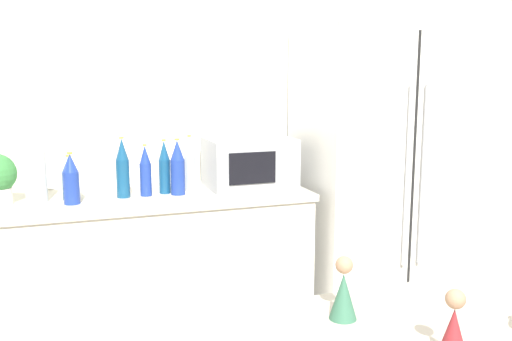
{
  "coord_description": "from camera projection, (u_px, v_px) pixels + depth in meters",
  "views": [
    {
      "loc": [
        -0.88,
        -0.62,
        1.57
      ],
      "look_at": [
        -0.17,
        1.4,
        1.2
      ],
      "focal_mm": 40.0,
      "sensor_mm": 36.0,
      "label": 1
    }
  ],
  "objects": [
    {
      "name": "wise_man_figurine_crimson",
      "position": [
        343.0,
        292.0,
        1.35
      ],
      "size": [
        0.07,
        0.07,
        0.16
      ],
      "color": "#33664C",
      "rests_on": "bar_counter"
    },
    {
      "name": "back_bottle_4",
      "position": [
        71.0,
        179.0,
        2.83
      ],
      "size": [
        0.08,
        0.08,
        0.26
      ],
      "color": "navy",
      "rests_on": "back_counter"
    },
    {
      "name": "back_bottle_5",
      "position": [
        123.0,
        169.0,
        2.98
      ],
      "size": [
        0.07,
        0.07,
        0.32
      ],
      "color": "navy",
      "rests_on": "back_counter"
    },
    {
      "name": "back_counter",
      "position": [
        149.0,
        275.0,
        3.14
      ],
      "size": [
        1.75,
        0.63,
        0.91
      ],
      "color": "silver",
      "rests_on": "ground_plane"
    },
    {
      "name": "wall_back",
      "position": [
        211.0,
        120.0,
        3.46
      ],
      "size": [
        8.0,
        0.06,
        2.55
      ],
      "color": "silver",
      "rests_on": "ground_plane"
    },
    {
      "name": "back_bottle_6",
      "position": [
        164.0,
        168.0,
        3.08
      ],
      "size": [
        0.06,
        0.06,
        0.29
      ],
      "color": "navy",
      "rests_on": "back_counter"
    },
    {
      "name": "back_bottle_1",
      "position": [
        145.0,
        171.0,
        3.02
      ],
      "size": [
        0.06,
        0.06,
        0.28
      ],
      "color": "navy",
      "rests_on": "back_counter"
    },
    {
      "name": "back_bottle_0",
      "position": [
        178.0,
        168.0,
        3.05
      ],
      "size": [
        0.08,
        0.08,
        0.3
      ],
      "color": "navy",
      "rests_on": "back_counter"
    },
    {
      "name": "microwave",
      "position": [
        249.0,
        163.0,
        3.25
      ],
      "size": [
        0.48,
        0.37,
        0.28
      ],
      "color": "#B2B5BA",
      "rests_on": "back_counter"
    },
    {
      "name": "back_bottle_3",
      "position": [
        69.0,
        178.0,
        2.93
      ],
      "size": [
        0.08,
        0.08,
        0.23
      ],
      "color": "navy",
      "rests_on": "back_counter"
    },
    {
      "name": "wise_man_figurine_blue",
      "position": [
        454.0,
        329.0,
        1.16
      ],
      "size": [
        0.06,
        0.06,
        0.15
      ],
      "color": "maroon",
      "rests_on": "bar_counter"
    },
    {
      "name": "refrigerator",
      "position": [
        380.0,
        181.0,
        3.47
      ],
      "size": [
        0.94,
        0.71,
        1.82
      ],
      "color": "white",
      "rests_on": "ground_plane"
    },
    {
      "name": "back_bottle_2",
      "position": [
        190.0,
        164.0,
        3.15
      ],
      "size": [
        0.06,
        0.06,
        0.31
      ],
      "color": "#B2B7BC",
      "rests_on": "back_counter"
    },
    {
      "name": "paper_towel_roll",
      "position": [
        36.0,
        177.0,
        2.86
      ],
      "size": [
        0.11,
        0.11,
        0.26
      ],
      "color": "white",
      "rests_on": "back_counter"
    }
  ]
}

